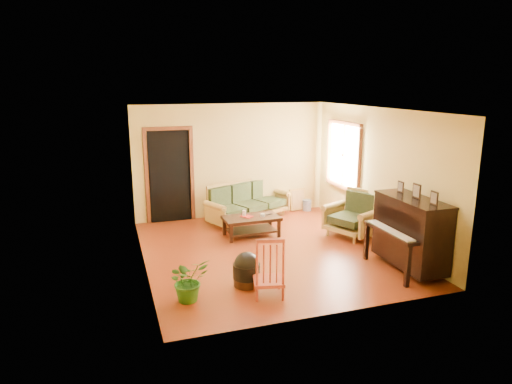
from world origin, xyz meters
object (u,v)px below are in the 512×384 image
object	(u,v)px
piano	(411,234)
ceramic_crock	(307,205)
armchair	(351,214)
coffee_table	(251,226)
red_chair	(269,266)
sofa	(249,201)
potted_plant	(188,280)
footstool	(247,273)

from	to	relation	value
piano	ceramic_crock	bearing A→B (deg)	92.29
piano	armchair	bearing A→B (deg)	93.07
coffee_table	ceramic_crock	world-z (taller)	coffee_table
coffee_table	red_chair	size ratio (longest dim) A/B	1.21
sofa	armchair	world-z (taller)	armchair
coffee_table	red_chair	bearing A→B (deg)	-102.28
ceramic_crock	piano	bearing A→B (deg)	-88.14
ceramic_crock	potted_plant	size ratio (longest dim) A/B	0.42
ceramic_crock	potted_plant	xyz separation A→B (m)	(-3.59, -3.81, 0.18)
footstool	red_chair	world-z (taller)	red_chair
footstool	ceramic_crock	distance (m)	4.46
red_chair	ceramic_crock	xyz separation A→B (m)	(2.45, 4.01, -0.33)
footstool	red_chair	bearing A→B (deg)	-64.02
ceramic_crock	footstool	bearing A→B (deg)	-126.49
piano	ceramic_crock	world-z (taller)	piano
piano	sofa	bearing A→B (deg)	116.12
piano	red_chair	distance (m)	2.58
armchair	sofa	bearing A→B (deg)	107.69
footstool	armchair	bearing A→B (deg)	29.91
sofa	footstool	xyz separation A→B (m)	(-1.07, -3.32, -0.23)
coffee_table	red_chair	world-z (taller)	red_chair
armchair	ceramic_crock	xyz separation A→B (m)	(-0.04, 2.04, -0.34)
ceramic_crock	coffee_table	bearing A→B (deg)	-143.41
footstool	red_chair	size ratio (longest dim) A/B	0.45
sofa	ceramic_crock	world-z (taller)	sofa
sofa	red_chair	bearing A→B (deg)	-126.75
piano	footstool	bearing A→B (deg)	175.61
coffee_table	footstool	xyz separation A→B (m)	(-0.78, -2.19, -0.00)
footstool	red_chair	distance (m)	0.54
piano	red_chair	xyz separation A→B (m)	(-2.57, -0.19, -0.15)
armchair	footstool	world-z (taller)	armchair
red_chair	piano	bearing A→B (deg)	17.36
piano	potted_plant	world-z (taller)	piano
armchair	ceramic_crock	distance (m)	2.06
armchair	ceramic_crock	size ratio (longest dim) A/B	3.51
sofa	ceramic_crock	xyz separation A→B (m)	(1.58, 0.27, -0.30)
armchair	coffee_table	bearing A→B (deg)	136.51
ceramic_crock	potted_plant	distance (m)	5.23
coffee_table	footstool	bearing A→B (deg)	-109.50
armchair	potted_plant	world-z (taller)	armchair
sofa	red_chair	distance (m)	3.84
armchair	piano	bearing A→B (deg)	-112.30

